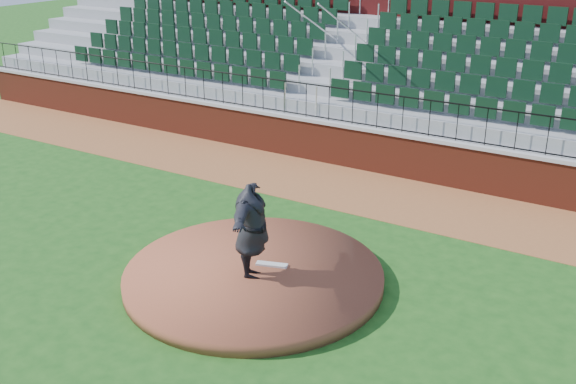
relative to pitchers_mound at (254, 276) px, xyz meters
name	(u,v)px	position (x,y,z in m)	size (l,w,h in m)	color
ground	(250,273)	(-0.24, 0.23, -0.12)	(90.00, 90.00, 0.00)	#1C4F16
warning_track	(363,190)	(-0.24, 5.63, -0.12)	(34.00, 3.20, 0.01)	brown
field_wall	(388,153)	(-0.24, 7.23, 0.47)	(34.00, 0.35, 1.20)	maroon
wall_cap	(389,132)	(-0.24, 7.23, 1.12)	(34.00, 0.45, 0.10)	#B7B7B7
wall_railing	(390,113)	(-0.24, 7.23, 1.67)	(34.00, 0.05, 1.00)	black
seating_stands	(426,77)	(-0.24, 9.95, 2.18)	(34.00, 5.10, 4.60)	gray
concourse_wall	(456,49)	(-0.24, 12.75, 2.62)	(34.00, 0.50, 5.50)	maroon
pitchers_mound	(254,276)	(0.00, 0.00, 0.00)	(5.22, 5.22, 0.25)	brown
pitching_rubber	(272,265)	(0.20, 0.36, 0.15)	(0.65, 0.16, 0.04)	silver
pitcher	(252,231)	(0.11, -0.19, 1.10)	(2.39, 0.65, 1.95)	black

